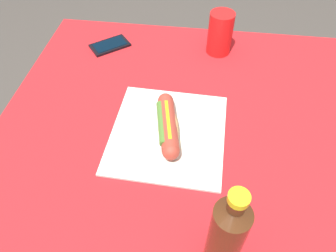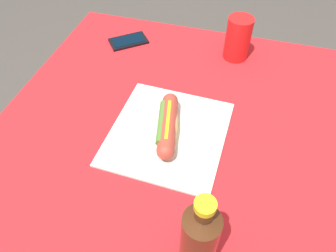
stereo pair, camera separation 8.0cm
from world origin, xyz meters
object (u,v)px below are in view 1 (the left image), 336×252
Objects in this scene: cell_phone at (110,45)px; drinking_cup at (220,33)px; hot_dog at (168,125)px; soda_bottle at (227,235)px.

drinking_cup reaches higher than cell_phone.
hot_dog is 0.33m from soda_bottle.
soda_bottle is 1.73× the size of drinking_cup.
cell_phone is 1.05× the size of drinking_cup.
cell_phone is (0.36, 0.24, -0.03)m from hot_dog.
hot_dog is 0.43m from cell_phone.
soda_bottle reaches higher than hot_dog.
drinking_cup is at bearing -86.85° from cell_phone.
drinking_cup is (0.38, -0.12, 0.03)m from hot_dog.
soda_bottle is 0.67m from drinking_cup.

